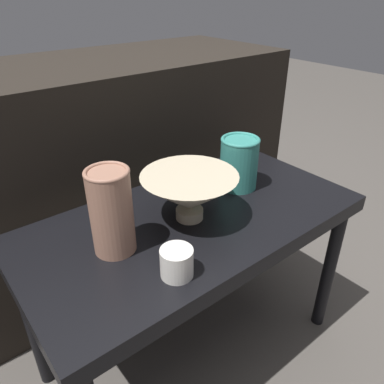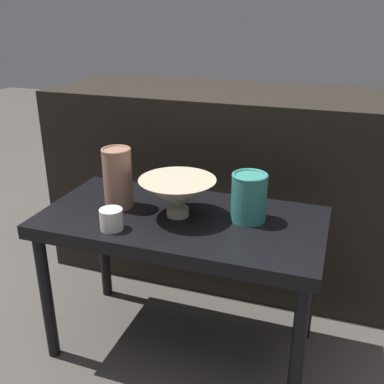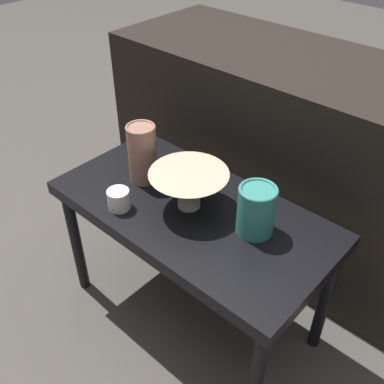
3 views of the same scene
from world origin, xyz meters
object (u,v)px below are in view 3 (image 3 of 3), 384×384
Objects in this scene: vase_colorful_right at (256,209)px; bowl at (190,186)px; vase_textured_left at (142,153)px; cup at (119,199)px.

bowl is at bearing -169.93° from vase_colorful_right.
vase_textured_left is at bearing -174.99° from vase_colorful_right.
vase_colorful_right is at bearing 10.07° from bowl.
vase_textured_left reaches higher than vase_colorful_right.
vase_colorful_right reaches higher than bowl.
bowl reaches higher than cup.
bowl is at bearing -0.30° from vase_textured_left.
vase_textured_left is (-0.19, 0.00, 0.03)m from bowl.
bowl is 0.20m from vase_colorful_right.
vase_colorful_right is (0.39, 0.03, -0.02)m from vase_textured_left.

